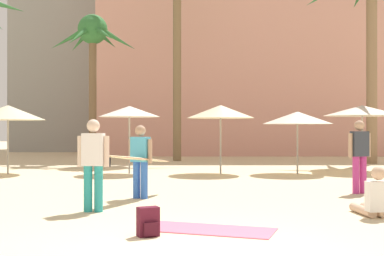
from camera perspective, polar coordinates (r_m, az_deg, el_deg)
hotel_pink at (r=34.77m, az=7.45°, el=9.34°), size 19.75×10.26×14.59m
palm_tree_far_right at (r=24.38m, az=-10.94°, el=9.43°), size 4.27×4.21×6.94m
cafe_umbrella_0 at (r=18.59m, az=-19.87°, el=1.65°), size 2.55×2.55×2.39m
cafe_umbrella_2 at (r=17.56m, az=3.49°, el=1.86°), size 2.36×2.36×2.39m
cafe_umbrella_3 at (r=17.68m, az=-6.86°, el=1.86°), size 2.15×2.15×2.36m
cafe_umbrella_4 at (r=17.82m, az=12.08°, el=1.13°), size 2.43×2.43×2.16m
cafe_umbrella_5 at (r=19.34m, az=18.94°, el=1.87°), size 2.79×2.79×2.42m
beach_towel at (r=7.83m, az=2.24°, el=-11.41°), size 2.12×1.41×0.01m
backpack at (r=7.36m, az=-4.73°, el=-10.59°), size 0.35×0.32×0.42m
person_mid_left at (r=9.48m, az=20.14°, el=-7.57°), size 0.47×0.96×0.90m
person_far_left at (r=11.15m, az=-5.70°, el=-3.46°), size 1.45×2.79×1.63m
person_far_right at (r=9.57m, az=-10.87°, el=-3.69°), size 0.61×0.26×1.72m
person_near_right at (r=12.74m, az=18.67°, el=-2.73°), size 0.60×0.32×1.75m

